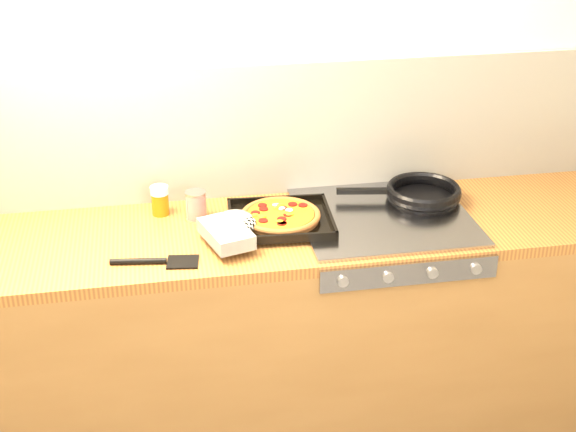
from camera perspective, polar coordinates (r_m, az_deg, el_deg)
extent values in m
plane|color=beige|center=(2.92, -3.08, 7.88)|extent=(3.20, 0.00, 3.20)
cube|color=white|center=(2.94, -3.00, 5.96)|extent=(3.20, 0.02, 0.50)
cube|color=olive|center=(3.03, -1.95, -8.84)|extent=(3.20, 0.60, 0.86)
cube|color=olive|center=(2.79, -2.09, -1.27)|extent=(3.20, 0.60, 0.04)
cube|color=gray|center=(2.65, 8.59, -3.99)|extent=(0.60, 0.03, 0.08)
cylinder|color=#A5A5AA|center=(2.58, 3.92, -4.64)|extent=(0.04, 0.02, 0.04)
cylinder|color=#A5A5AA|center=(2.61, 7.13, -4.32)|extent=(0.04, 0.02, 0.04)
cylinder|color=#A5A5AA|center=(2.66, 10.23, -3.99)|extent=(0.04, 0.02, 0.04)
cylinder|color=#A5A5AA|center=(2.71, 13.22, -3.66)|extent=(0.04, 0.02, 0.04)
cube|color=gray|center=(2.87, 6.82, -0.08)|extent=(0.60, 0.56, 0.02)
cube|color=black|center=(2.79, -0.53, -0.36)|extent=(0.37, 0.33, 0.01)
cube|color=black|center=(2.92, -0.86, 1.23)|extent=(0.36, 0.03, 0.02)
cube|color=black|center=(2.65, -0.17, -1.51)|extent=(0.36, 0.03, 0.02)
cube|color=black|center=(2.80, 2.97, 0.11)|extent=(0.03, 0.31, 0.02)
cube|color=black|center=(2.77, -4.08, -0.27)|extent=(0.03, 0.31, 0.02)
cylinder|color=#93592A|center=(2.78, -0.53, -0.09)|extent=(0.28, 0.28, 0.02)
torus|color=#93592A|center=(2.78, -0.53, 0.07)|extent=(0.30, 0.30, 0.02)
cylinder|color=orange|center=(2.78, -0.53, 0.10)|extent=(0.25, 0.25, 0.01)
cylinder|color=maroon|center=(2.77, -0.01, 0.12)|extent=(0.03, 0.03, 0.00)
cylinder|color=maroon|center=(2.83, -1.84, 0.77)|extent=(0.03, 0.03, 0.00)
cylinder|color=maroon|center=(2.70, -0.46, -0.52)|extent=(0.03, 0.03, 0.00)
cylinder|color=maroon|center=(2.78, -2.32, 0.23)|extent=(0.03, 0.03, 0.00)
cylinder|color=maroon|center=(2.84, 0.33, 0.84)|extent=(0.03, 0.03, 0.00)
cylinder|color=maroon|center=(2.81, -0.38, 0.57)|extent=(0.03, 0.03, 0.00)
cylinder|color=maroon|center=(2.72, -1.78, -0.33)|extent=(0.03, 0.03, 0.00)
cylinder|color=maroon|center=(2.83, 1.06, 0.78)|extent=(0.03, 0.03, 0.00)
cylinder|color=maroon|center=(2.71, -0.42, -0.50)|extent=(0.03, 0.03, 0.00)
cylinder|color=maroon|center=(2.73, -0.44, -0.21)|extent=(0.03, 0.03, 0.00)
cylinder|color=maroon|center=(2.80, -1.75, 0.50)|extent=(0.03, 0.03, 0.00)
ellipsoid|color=gold|center=(2.76, -1.93, 0.03)|extent=(0.03, 0.02, 0.01)
ellipsoid|color=gold|center=(2.76, -2.35, 0.07)|extent=(0.03, 0.02, 0.01)
ellipsoid|color=gold|center=(2.81, -0.79, 0.61)|extent=(0.03, 0.02, 0.01)
ellipsoid|color=gold|center=(2.84, -0.94, 0.90)|extent=(0.03, 0.02, 0.01)
ellipsoid|color=gold|center=(2.72, -0.61, -0.38)|extent=(0.03, 0.02, 0.01)
ellipsoid|color=gold|center=(2.76, 0.12, 0.12)|extent=(0.03, 0.02, 0.01)
ellipsoid|color=gold|center=(2.78, -0.12, 0.25)|extent=(0.03, 0.02, 0.01)
ellipsoid|color=gold|center=(2.75, -1.84, -0.05)|extent=(0.03, 0.02, 0.01)
ellipsoid|color=gold|center=(2.83, -0.57, 0.79)|extent=(0.03, 0.02, 0.01)
ellipsoid|color=silver|center=(2.84, -0.87, 0.83)|extent=(0.03, 0.03, 0.01)
ellipsoid|color=silver|center=(2.81, -0.43, 0.54)|extent=(0.03, 0.03, 0.01)
ellipsoid|color=silver|center=(2.80, 0.09, 0.43)|extent=(0.03, 0.03, 0.01)
cube|color=black|center=(2.65, -4.44, -1.24)|extent=(0.18, 0.24, 0.05)
ellipsoid|color=black|center=(2.74, -3.80, -0.26)|extent=(0.13, 0.13, 0.05)
cylinder|color=black|center=(2.67, -3.04, -0.90)|extent=(0.08, 0.10, 0.05)
cylinder|color=black|center=(3.00, 9.58, 1.28)|extent=(0.29, 0.29, 0.01)
torus|color=black|center=(2.99, 9.61, 1.72)|extent=(0.32, 0.32, 0.03)
cube|color=black|center=(2.96, 5.39, 1.78)|extent=(0.20, 0.06, 0.02)
cylinder|color=maroon|center=(2.85, -6.56, 0.76)|extent=(0.09, 0.09, 0.10)
cylinder|color=#B2B2B7|center=(2.82, -6.61, 1.67)|extent=(0.10, 0.10, 0.01)
cylinder|color=#B2B2B7|center=(2.87, -6.51, -0.14)|extent=(0.10, 0.10, 0.01)
cylinder|color=#CD5B0C|center=(2.90, -9.07, 0.85)|extent=(0.08, 0.08, 0.08)
cylinder|color=silver|center=(2.88, -9.15, 1.82)|extent=(0.08, 0.08, 0.03)
cylinder|color=#B3754B|center=(2.96, -1.22, 1.06)|extent=(0.26, 0.04, 0.02)
ellipsoid|color=#B3754B|center=(2.99, 1.39, 1.36)|extent=(0.06, 0.04, 0.02)
cube|color=black|center=(2.59, -7.49, -3.25)|extent=(0.11, 0.10, 0.01)
cylinder|color=black|center=(2.60, -10.60, -3.18)|extent=(0.18, 0.04, 0.02)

